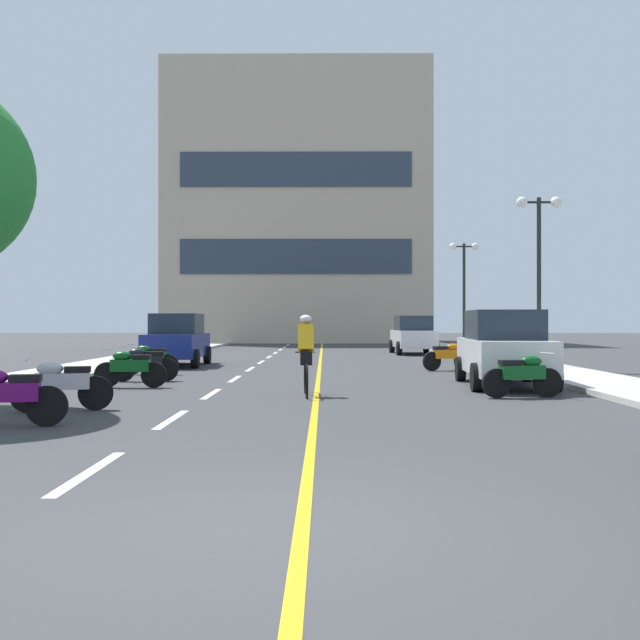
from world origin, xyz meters
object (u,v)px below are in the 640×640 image
Objects in this scene: street_lamp_mid at (539,243)px; street_lamp_far at (464,272)px; parked_car_mid at (177,340)px; parked_car_far at (413,335)px; motorcycle_3 at (523,374)px; motorcycle_2 at (62,384)px; motorcycle_4 at (130,367)px; motorcycle_6 at (150,359)px; motorcycle_5 at (144,363)px; parked_car_near at (504,348)px; cyclist_rider at (306,353)px; motorcycle_7 at (448,356)px; motorcycle_1 at (6,395)px.

street_lamp_far is (-0.07, 12.16, -0.11)m from street_lamp_mid.
parked_car_mid is 13.18m from parked_car_far.
street_lamp_mid is 3.23× the size of motorcycle_3.
street_lamp_far is 26.06m from motorcycle_2.
motorcycle_4 is 4.11m from motorcycle_6.
motorcycle_3 and motorcycle_5 have the same top height.
parked_car_mid is at bearing 140.49° from parked_car_near.
parked_car_near is 5.18m from cyclist_rider.
motorcycle_5 is at bearing -157.52° from street_lamp_mid.
motorcycle_2 is (0.60, -12.66, -0.44)m from parked_car_mid.
motorcycle_4 is 1.76m from motorcycle_5.
motorcycle_6 is (-9.11, 6.24, 0.00)m from motorcycle_3.
motorcycle_6 is 0.96× the size of cyclist_rider.
parked_car_far reaches higher than motorcycle_5.
motorcycle_7 is (8.55, 4.17, 0.00)m from motorcycle_5.
motorcycle_3 is at bearing 25.61° from motorcycle_1.
motorcycle_5 is at bearing 171.65° from parked_car_near.
motorcycle_4 is (-8.78, -17.51, -0.44)m from parked_car_far.
parked_car_far is at bearing 63.38° from motorcycle_4.
motorcycle_3 is (8.57, 2.27, 0.00)m from motorcycle_2.
motorcycle_3 is at bearing -90.56° from parked_car_far.
motorcycle_3 is at bearing -14.16° from motorcycle_4.
street_lamp_mid reaches higher than motorcycle_7.
parked_car_far is 11.59m from motorcycle_7.
motorcycle_3 is at bearing -34.39° from motorcycle_6.
motorcycle_2 is 8.52m from motorcycle_6.
motorcycle_5 is 2.35m from motorcycle_6.
parked_car_far is at bearing 104.02° from street_lamp_mid.
motorcycle_5 is at bearing -153.99° from motorcycle_7.
motorcycle_5 is at bearing 91.10° from motorcycle_2.
motorcycle_1 is 6.33m from motorcycle_4.
parked_car_mid is at bearing 94.03° from motorcycle_4.
street_lamp_mid is 11.72m from parked_car_far.
motorcycle_7 is (-3.06, -0.63, -3.62)m from street_lamp_mid.
parked_car_mid is at bearing 115.40° from cyclist_rider.
cyclist_rider is (-7.34, -8.33, -3.20)m from street_lamp_mid.
street_lamp_mid is 7.39m from parked_car_near.
motorcycle_2 is (-8.83, -4.88, -0.44)m from parked_car_near.
parked_car_near is at bearing -113.51° from street_lamp_mid.
street_lamp_far reaches higher than parked_car_mid.
parked_car_near is at bearing -89.76° from parked_car_far.
street_lamp_far is 3.13× the size of motorcycle_5.
motorcycle_6 is 7.50m from cyclist_rider.
parked_car_near reaches higher than motorcycle_1.
motorcycle_7 is 8.82m from cyclist_rider.
parked_car_near is (-2.59, -18.28, -3.07)m from street_lamp_far.
motorcycle_6 is at bearing 93.66° from motorcycle_2.
motorcycle_7 is (9.03, -2.29, -0.44)m from parked_car_mid.
motorcycle_2 is 0.97× the size of motorcycle_6.
motorcycle_7 is at bearing 90.95° from motorcycle_3.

